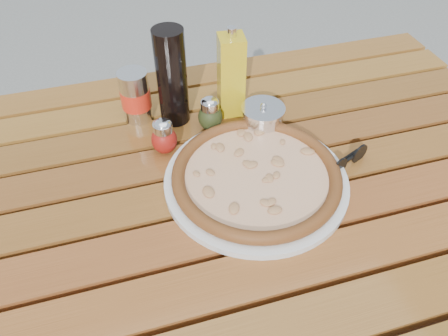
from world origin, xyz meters
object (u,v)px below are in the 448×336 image
object	(u,v)px
plate	(256,181)
sunglasses	(348,161)
dark_bottle	(172,78)
soda_can	(136,96)
pepper_shaker	(164,137)
olive_oil_cruet	(231,76)
table	(227,211)
parmesan_tin	(263,118)
pizza	(256,175)
oregano_shaker	(210,114)

from	to	relation	value
plate	sunglasses	bearing A→B (deg)	-2.08
dark_bottle	soda_can	size ratio (longest dim) A/B	1.83
pepper_shaker	dark_bottle	xyz separation A→B (m)	(0.04, 0.10, 0.07)
dark_bottle	olive_oil_cruet	size ratio (longest dim) A/B	1.05
olive_oil_cruet	table	bearing A→B (deg)	-108.72
plate	parmesan_tin	world-z (taller)	parmesan_tin
pizza	oregano_shaker	xyz separation A→B (m)	(-0.04, 0.19, 0.02)
oregano_shaker	soda_can	world-z (taller)	soda_can
olive_oil_cruet	parmesan_tin	xyz separation A→B (m)	(0.05, -0.08, -0.07)
table	sunglasses	xyz separation A→B (m)	(0.25, -0.02, 0.09)
parmesan_tin	sunglasses	bearing A→B (deg)	-52.16
pizza	sunglasses	bearing A→B (deg)	-2.08
pepper_shaker	dark_bottle	distance (m)	0.13
parmesan_tin	table	bearing A→B (deg)	-130.63
table	pizza	bearing A→B (deg)	-9.37
olive_oil_cruet	parmesan_tin	world-z (taller)	olive_oil_cruet
soda_can	parmesan_tin	size ratio (longest dim) A/B	0.99
olive_oil_cruet	parmesan_tin	distance (m)	0.12
table	pepper_shaker	distance (m)	0.20
plate	parmesan_tin	xyz separation A→B (m)	(0.07, 0.16, 0.02)
oregano_shaker	pizza	bearing A→B (deg)	-77.98
pepper_shaker	sunglasses	world-z (taller)	pepper_shaker
table	dark_bottle	bearing A→B (deg)	102.41
soda_can	plate	bearing A→B (deg)	-55.41
table	pepper_shaker	size ratio (longest dim) A/B	17.07
pizza	soda_can	world-z (taller)	soda_can
dark_bottle	sunglasses	bearing A→B (deg)	-39.90
plate	dark_bottle	xyz separation A→B (m)	(-0.11, 0.25, 0.10)
olive_oil_cruet	pepper_shaker	bearing A→B (deg)	-151.64
pepper_shaker	oregano_shaker	world-z (taller)	same
pizza	table	bearing A→B (deg)	170.63
dark_bottle	olive_oil_cruet	bearing A→B (deg)	-3.64
pizza	oregano_shaker	distance (m)	0.20
table	pizza	size ratio (longest dim) A/B	3.28
table	olive_oil_cruet	world-z (taller)	olive_oil_cruet
parmesan_tin	pepper_shaker	bearing A→B (deg)	-177.34
oregano_shaker	pepper_shaker	bearing A→B (deg)	-157.39
plate	dark_bottle	distance (m)	0.29
parmesan_tin	sunglasses	xyz separation A→B (m)	(0.13, -0.16, -0.01)
oregano_shaker	soda_can	xyz separation A→B (m)	(-0.15, 0.08, 0.02)
soda_can	parmesan_tin	bearing A→B (deg)	-24.79
plate	pepper_shaker	world-z (taller)	pepper_shaker
plate	oregano_shaker	distance (m)	0.20
pepper_shaker	parmesan_tin	bearing A→B (deg)	2.66
oregano_shaker	olive_oil_cruet	world-z (taller)	olive_oil_cruet
pizza	sunglasses	world-z (taller)	sunglasses
parmesan_tin	sunglasses	world-z (taller)	parmesan_tin
sunglasses	soda_can	bearing A→B (deg)	120.70
dark_bottle	soda_can	distance (m)	0.10
table	pepper_shaker	world-z (taller)	pepper_shaker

